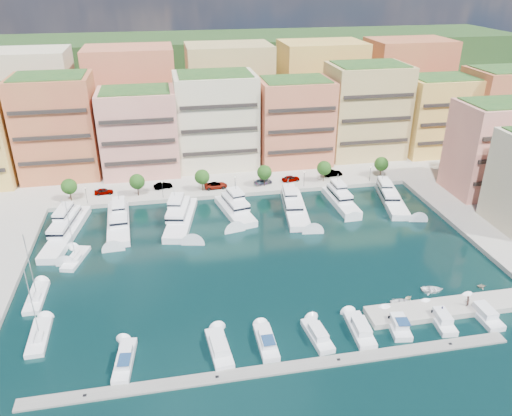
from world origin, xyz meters
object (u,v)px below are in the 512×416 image
Objects in this scene: tree_2 at (202,177)px; lamppost_0 at (86,193)px; car_4 at (291,178)px; cruiser_1 at (125,361)px; cruiser_5 at (318,336)px; sailboat_2 at (76,259)px; car_1 at (163,186)px; yacht_6 at (391,197)px; cruiser_7 at (397,325)px; tender_1 at (408,298)px; person_1 at (467,301)px; tender_0 at (402,302)px; tree_1 at (137,182)px; lamppost_3 at (304,176)px; cruiser_9 at (483,314)px; tender_3 at (481,286)px; tree_3 at (264,172)px; cruiser_4 at (266,342)px; cruiser_8 at (440,319)px; car_5 at (333,173)px; lamppost_4 at (370,171)px; tree_0 at (69,187)px; yacht_0 at (67,229)px; yacht_5 at (340,199)px; cruiser_3 at (219,349)px; tender_2 at (432,289)px; sailboat_1 at (37,298)px; lamppost_1 at (162,187)px; sailboat_0 at (39,337)px; yacht_1 at (119,221)px; car_2 at (216,185)px; yacht_3 at (235,208)px; tree_4 at (324,168)px; person_0 at (442,310)px.

tree_2 is 1.35× the size of lamppost_0.
cruiser_1 is at bearing 137.68° from car_4.
cruiser_5 is 50.76m from sailboat_2.
sailboat_2 is 35.23m from car_1.
yacht_6 reaches higher than cruiser_7.
tender_1 is 0.87× the size of person_1.
car_1 is at bearing -85.22° from person_1.
car_1 reaches higher than tender_0.
tree_1 is 42.07m from lamppost_3.
cruiser_9 is 5.20× the size of tender_3.
tree_3 is 0.70× the size of cruiser_4.
cruiser_8 is at bearing 0.04° from cruiser_1.
car_5 is (31.35, 61.13, 1.27)m from cruiser_4.
person_1 is (-4.82, -53.71, -1.88)m from lamppost_4.
person_1 is at bearing -152.66° from car_1.
car_5 reaches higher than cruiser_7.
cruiser_4 is at bearing -179.86° from cruiser_5.
yacht_0 is (1.01, -15.28, -3.53)m from tree_0.
lamppost_0 and lamppost_3 have the same top height.
yacht_5 is at bearing -116.26° from person_1.
cruiser_5 is at bearing 113.75° from tender_0.
yacht_0 reaches higher than cruiser_5.
person_1 reaches higher than tender_3.
cruiser_3 is (-48.02, -44.80, -0.66)m from yacht_6.
tree_0 is 84.78m from tender_2.
tree_2 is 28.11m from lamppost_0.
tree_0 is at bearing 99.01° from sailboat_2.
tree_3 is at bearing 155.38° from yacht_6.
cruiser_9 is at bearing -14.40° from sailboat_1.
cruiser_7 is at bearing -57.29° from lamppost_1.
tree_1 is at bearing 180.00° from tree_2.
cruiser_3 reaches higher than tender_3.
yacht_5 is at bearing 31.31° from sailboat_0.
yacht_1 is 72.98m from person_1.
car_5 is (52.54, 61.14, 1.27)m from cruiser_1.
yacht_3 is at bearing -170.72° from car_2.
cruiser_5 and cruiser_8 have the same top height.
tree_2 is at bearing 102.10° from cruiser_5.
tender_2 is (20.36, -49.95, -4.33)m from tree_3.
yacht_5 is (42.54, -9.50, -2.62)m from lamppost_1.
yacht_6 is 40.66m from tender_1.
yacht_0 reaches higher than cruiser_4.
tree_4 reaches higher than person_0.
person_1 reaches higher than cruiser_3.
yacht_5 is at bearing -140.35° from lamppost_4.
tree_1 is 0.24× the size of yacht_0.
tree_3 is 12.87m from car_2.
car_4 is (-22.15, 52.23, 1.38)m from tender_3.
yacht_3 reaches higher than car_1.
yacht_6 is 4.20× the size of car_1.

